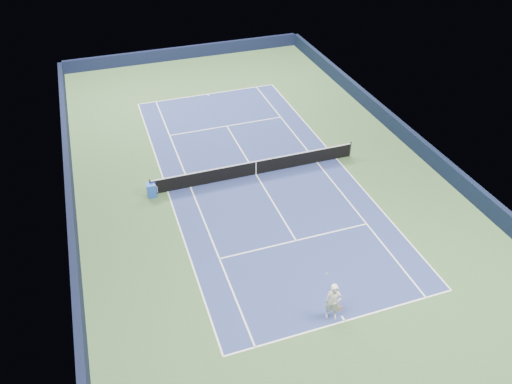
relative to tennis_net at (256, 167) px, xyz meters
name	(u,v)px	position (x,y,z in m)	size (l,w,h in m)	color
ground	(256,174)	(0.00, 0.00, -0.50)	(40.00, 40.00, 0.00)	#36552E
wall_far	(185,52)	(0.00, 19.82, 0.05)	(22.00, 0.35, 1.10)	#111633
wall_right	(410,137)	(10.82, 0.00, 0.05)	(0.35, 40.00, 1.10)	black
wall_left	(71,202)	(-10.82, 0.00, 0.05)	(0.35, 40.00, 1.10)	black
court_surface	(256,174)	(0.00, 0.00, -0.50)	(10.97, 23.77, 0.01)	navy
baseline_far	(208,94)	(0.00, 11.88, -0.50)	(10.97, 0.08, 0.00)	white
baseline_near	(345,321)	(0.00, -11.88, -0.50)	(10.97, 0.08, 0.00)	white
sideline_doubles_right	(336,158)	(5.49, 0.00, -0.50)	(0.08, 23.77, 0.00)	white
sideline_doubles_left	(168,191)	(-5.49, 0.00, -0.50)	(0.08, 23.77, 0.00)	white
sideline_singles_right	(317,162)	(4.12, 0.00, -0.50)	(0.08, 23.77, 0.00)	white
sideline_singles_left	(190,187)	(-4.12, 0.00, -0.50)	(0.08, 23.77, 0.00)	white
service_line_far	(227,126)	(0.00, 6.40, -0.50)	(8.23, 0.08, 0.00)	white
service_line_near	(296,241)	(0.00, -6.40, -0.50)	(8.23, 0.08, 0.00)	white
center_service_line	(256,174)	(0.00, 0.00, -0.50)	(0.08, 12.80, 0.00)	white
center_mark_far	(208,95)	(0.00, 11.73, -0.50)	(0.08, 0.30, 0.00)	white
center_mark_near	(343,319)	(0.00, -11.73, -0.50)	(0.08, 0.30, 0.00)	white
tennis_net	(256,167)	(0.00, 0.00, 0.00)	(12.90, 0.10, 1.07)	black
sponsor_cube	(152,190)	(-6.40, -0.14, -0.09)	(0.59, 0.48, 0.84)	blue
tennis_player	(333,302)	(-0.44, -11.47, 0.46)	(0.91, 1.39, 1.93)	silver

